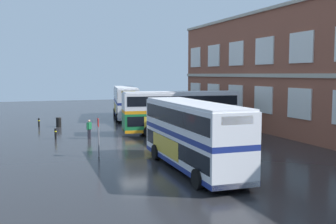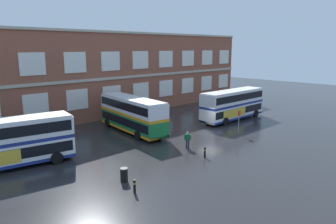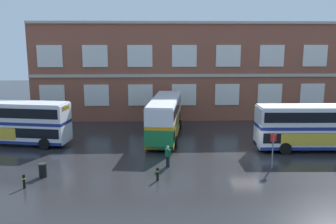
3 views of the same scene
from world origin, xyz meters
name	(u,v)px [view 1 (image 1 of 3)]	position (x,y,z in m)	size (l,w,h in m)	color
ground_plane	(162,149)	(0.00, 2.00, 0.00)	(120.00, 120.00, 0.00)	#232326
double_decker_near	(125,102)	(-21.49, 4.65, 2.15)	(11.28, 4.54, 4.07)	silver
double_decker_middle	(180,111)	(-6.84, 6.32, 2.15)	(4.02, 11.24, 4.07)	#197038
double_decker_far	(192,134)	(6.76, 1.50, 2.15)	(11.07, 3.12, 4.07)	silver
waiting_passenger	(89,128)	(-6.90, -2.41, 0.93)	(0.48, 0.56, 1.70)	black
bus_stand_flag	(98,134)	(1.14, -3.07, 1.64)	(0.44, 0.10, 2.70)	slate
station_litter_bin	(59,122)	(-16.05, -4.24, 0.52)	(0.60, 0.60, 1.03)	black
safety_bollard_west	(55,134)	(-7.74, -5.24, 0.49)	(0.19, 0.19, 0.95)	black
safety_bollard_east	(39,122)	(-16.69, -6.26, 0.49)	(0.19, 0.19, 0.95)	black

